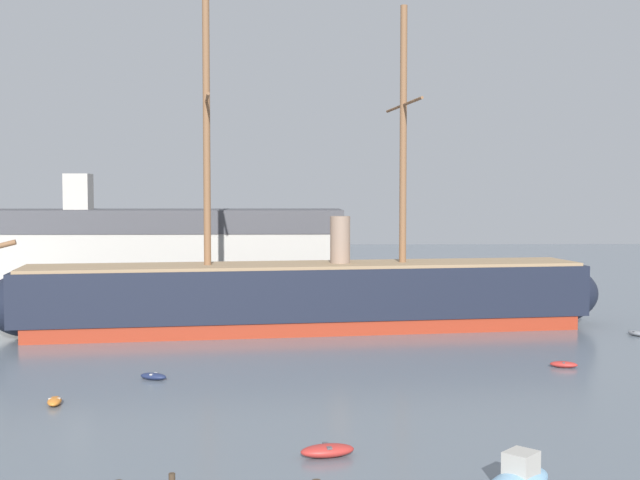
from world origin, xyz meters
The scene contains 10 objects.
tall_ship centered at (-0.71, 57.56, 3.58)m, with size 69.14×16.43×33.33m.
motorboat_foreground_right centered at (8.64, 10.49, 0.71)m, with size 4.73×4.84×2.01m.
dinghy_near_centre centered at (-0.07, 16.36, 0.35)m, with size 3.14×1.89×0.69m.
dinghy_mid_left centered at (-17.88, 27.82, 0.25)m, with size 1.26×2.21×0.49m.
dinghy_alongside_bow centered at (-12.58, 35.18, 0.26)m, with size 2.37×1.69×0.51m.
dinghy_alongside_stern centered at (19.86, 38.69, 0.26)m, with size 2.35×1.56×0.51m.
motorboat_far_left centered at (-26.11, 55.56, 0.54)m, with size 3.86×2.08×1.54m.
dinghy_far_right centered at (31.82, 53.41, 0.25)m, with size 1.56×2.25×0.49m.
dinghy_distant_centre centered at (2.34, 64.04, 0.25)m, with size 2.18×1.13×0.49m.
dockside_warehouse_left centered at (-24.19, 82.36, 5.94)m, with size 60.98×15.52×16.60m.
Camera 1 is at (-1.63, -27.54, 14.13)m, focal length 46.89 mm.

